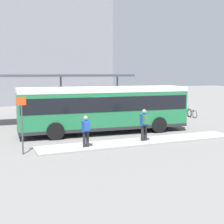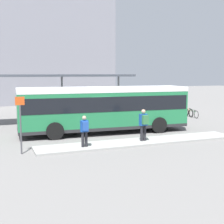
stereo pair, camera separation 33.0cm
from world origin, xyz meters
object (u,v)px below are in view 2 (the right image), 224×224
Objects in this scene: bicycle_green at (193,114)px; pedestrian_waiting at (144,123)px; bicycle_white at (183,112)px; potted_planter_near_shelter at (33,119)px; bicycle_orange at (189,112)px; platform_sign at (21,122)px; pedestrian_companion at (85,129)px; city_bus at (104,106)px.

pedestrian_waiting is at bearing 134.32° from bicycle_green.
pedestrian_waiting reaches higher than bicycle_white.
bicycle_orange is at bearing 4.72° from potted_planter_near_shelter.
bicycle_white is at bearing 30.28° from platform_sign.
pedestrian_companion is 3.19m from platform_sign.
platform_sign reaches higher than pedestrian_waiting.
potted_planter_near_shelter is at bearing 144.64° from city_bus.
potted_planter_near_shelter is (-13.92, -0.44, 0.32)m from bicycle_green.
potted_planter_near_shelter reaches higher than bicycle_white.
platform_sign is (-15.36, -8.16, 1.17)m from bicycle_orange.
pedestrian_companion is at bearing 125.87° from bicycle_green.
city_bus is 3.86m from pedestrian_waiting.
bicycle_green is 0.71m from bicycle_orange.
bicycle_orange is at bearing -168.18° from bicycle_white.
bicycle_green is at bearing 1.82° from potted_planter_near_shelter.
bicycle_orange is at bearing -49.24° from pedestrian_waiting.
pedestrian_companion is 14.42m from bicycle_green.
platform_sign reaches higher than pedestrian_companion.
bicycle_green is (12.21, 7.65, -0.70)m from pedestrian_companion.
platform_sign is (-15.19, -8.87, 1.17)m from bicycle_white.
bicycle_orange is 17.43m from platform_sign.
bicycle_white is at bearing -46.28° from pedestrian_waiting.
pedestrian_companion is (-3.50, -0.20, -0.09)m from pedestrian_waiting.
platform_sign reaches higher than bicycle_green.
bicycle_white is 0.64× the size of platform_sign.
city_bus is 6.24× the size of bicycle_white.
platform_sign is (-1.43, -7.01, 0.89)m from potted_planter_near_shelter.
bicycle_orange is at bearing 2.71° from bicycle_green.
potted_planter_near_shelter is 7.21m from platform_sign.
pedestrian_waiting is 1.00× the size of bicycle_white.
city_bus reaches higher than bicycle_orange.
city_bus reaches higher than pedestrian_companion.
bicycle_green is 1.27× the size of potted_planter_near_shelter.
bicycle_white is (8.55, 8.86, -0.76)m from pedestrian_waiting.
bicycle_green is (9.73, 3.77, -1.42)m from city_bus.
city_bus is 10.97m from bicycle_white.
city_bus is 6.30× the size of bicycle_orange.
city_bus is at bearing 114.97° from bicycle_green.
platform_sign is at bearing -101.50° from potted_planter_near_shelter.
platform_sign is at bearing 86.81° from pedestrian_companion.
city_bus reaches higher than bicycle_white.
bicycle_white is 17.63m from platform_sign.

